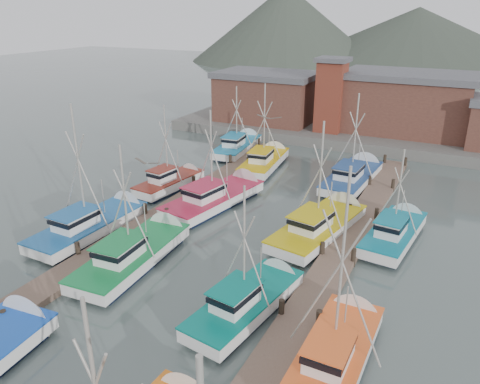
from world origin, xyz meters
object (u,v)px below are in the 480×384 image
at_px(boat_4, 138,252).
at_px(boat_12, 266,161).
at_px(lookout_tower, 331,94).
at_px(boat_8, 219,196).

bearing_deg(boat_4, boat_12, 87.20).
distance_m(lookout_tower, boat_8, 23.71).
xyz_separation_m(lookout_tower, boat_12, (-2.69, -12.61, -4.87)).
relative_size(boat_4, boat_12, 1.07).
relative_size(boat_8, boat_12, 1.14).
xyz_separation_m(boat_8, boat_12, (-0.38, 10.48, 0.00)).
bearing_deg(lookout_tower, boat_12, -102.04).
distance_m(boat_8, boat_12, 10.48).
distance_m(lookout_tower, boat_12, 13.79).
bearing_deg(boat_8, lookout_tower, 94.24).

